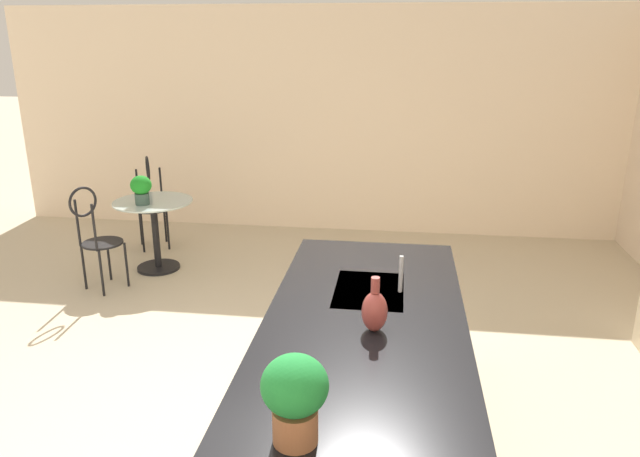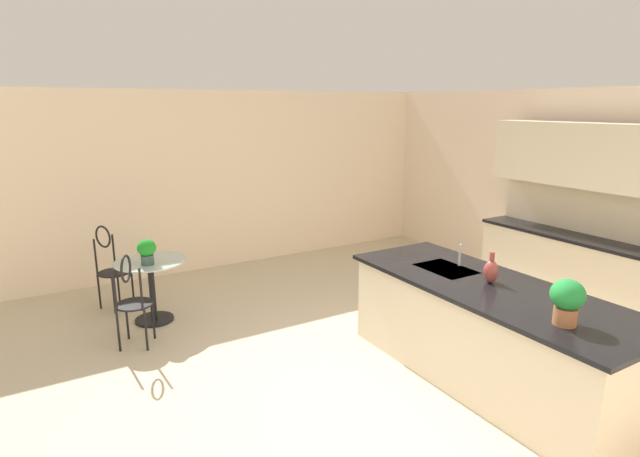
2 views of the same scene
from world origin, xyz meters
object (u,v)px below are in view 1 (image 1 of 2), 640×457
object	(u,v)px
chair_near_window	(96,233)
chair_by_island	(151,198)
potted_plant_counter_far	(295,394)
potted_plant_on_table	(141,188)
bistro_table	(155,228)
vase_on_counter	(375,310)

from	to	relation	value
chair_near_window	chair_by_island	xyz separation A→B (m)	(-1.30, -0.01, 0.00)
potted_plant_counter_far	chair_by_island	bearing A→B (deg)	-150.87
chair_near_window	potted_plant_counter_far	distance (m)	4.04
chair_near_window	potted_plant_counter_far	size ratio (longest dim) A/B	3.02
potted_plant_on_table	potted_plant_counter_far	bearing A→B (deg)	31.28
bistro_table	vase_on_counter	size ratio (longest dim) A/B	2.78
bistro_table	chair_by_island	bearing A→B (deg)	-154.66
bistro_table	chair_near_window	size ratio (longest dim) A/B	0.77
chair_near_window	vase_on_counter	distance (m)	3.55
bistro_table	chair_by_island	distance (m)	0.79
bistro_table	chair_near_window	distance (m)	0.69
potted_plant_on_table	vase_on_counter	world-z (taller)	vase_on_counter
potted_plant_on_table	chair_by_island	bearing A→B (deg)	-161.23
vase_on_counter	chair_by_island	bearing A→B (deg)	-142.51
chair_near_window	vase_on_counter	bearing A→B (deg)	50.34
vase_on_counter	potted_plant_on_table	bearing A→B (deg)	-138.06
bistro_table	chair_near_window	bearing A→B (deg)	-28.75
bistro_table	chair_by_island	size ratio (longest dim) A/B	0.77
potted_plant_on_table	vase_on_counter	size ratio (longest dim) A/B	1.01
potted_plant_on_table	potted_plant_counter_far	size ratio (longest dim) A/B	0.84
chair_by_island	potted_plant_counter_far	size ratio (longest dim) A/B	3.02
chair_near_window	potted_plant_on_table	distance (m)	0.63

